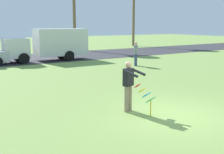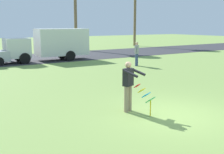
{
  "view_description": "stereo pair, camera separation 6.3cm",
  "coord_description": "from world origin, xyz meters",
  "px_view_note": "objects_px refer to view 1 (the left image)",
  "views": [
    {
      "loc": [
        -6.66,
        -6.31,
        2.95
      ],
      "look_at": [
        -1.01,
        2.2,
        1.05
      ],
      "focal_mm": 45.23,
      "sensor_mm": 36.0,
      "label": 1
    },
    {
      "loc": [
        -6.61,
        -6.34,
        2.95
      ],
      "look_at": [
        -1.01,
        2.2,
        1.05
      ],
      "focal_mm": 45.23,
      "sensor_mm": 36.0,
      "label": 2
    }
  ],
  "objects_px": {
    "kite_held": "(146,96)",
    "parked_truck_white_box": "(51,44)",
    "person_kite_flyer": "(129,84)",
    "person_walker_near": "(136,53)"
  },
  "relations": [
    {
      "from": "person_kite_flyer",
      "to": "kite_held",
      "type": "bearing_deg",
      "value": -71.8
    },
    {
      "from": "kite_held",
      "to": "person_walker_near",
      "type": "relative_size",
      "value": 0.59
    },
    {
      "from": "parked_truck_white_box",
      "to": "person_walker_near",
      "type": "relative_size",
      "value": 3.91
    },
    {
      "from": "kite_held",
      "to": "person_walker_near",
      "type": "bearing_deg",
      "value": 53.38
    },
    {
      "from": "person_kite_flyer",
      "to": "person_walker_near",
      "type": "distance_m",
      "value": 11.07
    },
    {
      "from": "kite_held",
      "to": "parked_truck_white_box",
      "type": "bearing_deg",
      "value": 79.46
    },
    {
      "from": "kite_held",
      "to": "person_walker_near",
      "type": "height_order",
      "value": "person_walker_near"
    },
    {
      "from": "person_kite_flyer",
      "to": "parked_truck_white_box",
      "type": "distance_m",
      "value": 15.13
    },
    {
      "from": "kite_held",
      "to": "parked_truck_white_box",
      "type": "relative_size",
      "value": 0.15
    },
    {
      "from": "parked_truck_white_box",
      "to": "person_kite_flyer",
      "type": "bearing_deg",
      "value": -101.8
    }
  ]
}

